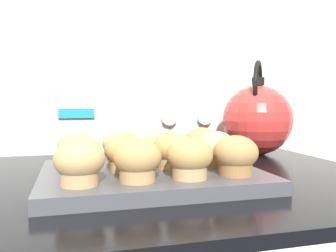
{
  "coord_description": "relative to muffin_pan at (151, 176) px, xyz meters",
  "views": [
    {
      "loc": [
        -0.18,
        -0.31,
        1.07
      ],
      "look_at": [
        -0.02,
        0.3,
        1.02
      ],
      "focal_mm": 38.0,
      "sensor_mm": 36.0,
      "label": 1
    }
  ],
  "objects": [
    {
      "name": "wall_back",
      "position": [
        0.05,
        0.43,
        0.26
      ],
      "size": [
        8.0,
        0.05,
        2.4
      ],
      "color": "silver",
      "rests_on": "ground_plane"
    },
    {
      "name": "control_panel",
      "position": [
        0.06,
        0.38,
        0.08
      ],
      "size": [
        0.77,
        0.07,
        0.18
      ],
      "color": "white",
      "rests_on": "stove_range"
    },
    {
      "name": "muffin_pan",
      "position": [
        0.0,
        0.0,
        0.0
      ],
      "size": [
        0.36,
        0.28,
        0.02
      ],
      "color": "#4C4C51",
      "rests_on": "stove_range"
    },
    {
      "name": "muffin_r0_c0",
      "position": [
        -0.12,
        -0.08,
        0.04
      ],
      "size": [
        0.07,
        0.07,
        0.06
      ],
      "color": "tan",
      "rests_on": "muffin_pan"
    },
    {
      "name": "muffin_r0_c1",
      "position": [
        -0.04,
        -0.08,
        0.04
      ],
      "size": [
        0.07,
        0.07,
        0.06
      ],
      "color": "tan",
      "rests_on": "muffin_pan"
    },
    {
      "name": "muffin_r0_c2",
      "position": [
        0.04,
        -0.08,
        0.04
      ],
      "size": [
        0.07,
        0.07,
        0.06
      ],
      "color": "tan",
      "rests_on": "muffin_pan"
    },
    {
      "name": "muffin_r0_c3",
      "position": [
        0.12,
        -0.08,
        0.04
      ],
      "size": [
        0.07,
        0.07,
        0.06
      ],
      "color": "olive",
      "rests_on": "muffin_pan"
    },
    {
      "name": "muffin_r1_c0",
      "position": [
        -0.12,
        0.0,
        0.04
      ],
      "size": [
        0.07,
        0.07,
        0.06
      ],
      "color": "tan",
      "rests_on": "muffin_pan"
    },
    {
      "name": "muffin_r1_c1",
      "position": [
        -0.04,
        -0.0,
        0.04
      ],
      "size": [
        0.07,
        0.07,
        0.06
      ],
      "color": "tan",
      "rests_on": "muffin_pan"
    },
    {
      "name": "muffin_r1_c2",
      "position": [
        0.04,
        -0.0,
        0.04
      ],
      "size": [
        0.07,
        0.07,
        0.06
      ],
      "color": "tan",
      "rests_on": "muffin_pan"
    },
    {
      "name": "muffin_r1_c3",
      "position": [
        0.12,
        0.0,
        0.04
      ],
      "size": [
        0.07,
        0.07,
        0.06
      ],
      "color": "olive",
      "rests_on": "muffin_pan"
    },
    {
      "name": "muffin_r2_c0",
      "position": [
        -0.12,
        0.08,
        0.04
      ],
      "size": [
        0.07,
        0.07,
        0.06
      ],
      "color": "tan",
      "rests_on": "muffin_pan"
    },
    {
      "name": "muffin_r2_c1",
      "position": [
        -0.04,
        0.08,
        0.04
      ],
      "size": [
        0.07,
        0.07,
        0.06
      ],
      "color": "olive",
      "rests_on": "muffin_pan"
    },
    {
      "name": "muffin_r2_c2",
      "position": [
        0.04,
        0.08,
        0.04
      ],
      "size": [
        0.07,
        0.07,
        0.06
      ],
      "color": "olive",
      "rests_on": "muffin_pan"
    },
    {
      "name": "muffin_r2_c3",
      "position": [
        0.12,
        0.08,
        0.04
      ],
      "size": [
        0.07,
        0.07,
        0.06
      ],
      "color": "#A37A4C",
      "rests_on": "muffin_pan"
    },
    {
      "name": "tea_kettle",
      "position": [
        0.33,
        0.23,
        0.08
      ],
      "size": [
        0.18,
        0.19,
        0.24
      ],
      "color": "red",
      "rests_on": "stove_range"
    }
  ]
}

